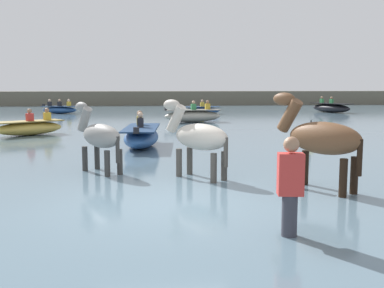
{
  "coord_description": "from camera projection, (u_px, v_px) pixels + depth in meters",
  "views": [
    {
      "loc": [
        -0.33,
        -7.46,
        2.26
      ],
      "look_at": [
        0.84,
        3.66,
        0.84
      ],
      "focal_mm": 42.89,
      "sensor_mm": 36.0,
      "label": 1
    }
  ],
  "objects": [
    {
      "name": "horse_lead_pinto",
      "position": [
        198.0,
        139.0,
        9.53
      ],
      "size": [
        1.43,
        1.57,
        1.97
      ],
      "color": "beige",
      "rests_on": "ground"
    },
    {
      "name": "boat_distant_west",
      "position": [
        331.0,
        108.0,
        33.34
      ],
      "size": [
        2.37,
        3.62,
        1.15
      ],
      "color": "black",
      "rests_on": "water_surface"
    },
    {
      "name": "boat_near_starboard",
      "position": [
        193.0,
        116.0,
        24.45
      ],
      "size": [
        3.19,
        1.59,
        1.15
      ],
      "color": "#B2AD9E",
      "rests_on": "water_surface"
    },
    {
      "name": "boat_mid_outer",
      "position": [
        29.0,
        128.0,
        17.96
      ],
      "size": [
        2.71,
        2.34,
        1.04
      ],
      "color": "gold",
      "rests_on": "water_surface"
    },
    {
      "name": "boat_far_inshore",
      "position": [
        141.0,
        137.0,
        14.57
      ],
      "size": [
        1.33,
        3.34,
        1.1
      ],
      "color": "#28518E",
      "rests_on": "water_surface"
    },
    {
      "name": "boat_mid_channel",
      "position": [
        59.0,
        109.0,
        32.12
      ],
      "size": [
        2.64,
        1.52,
        1.0
      ],
      "color": "#28518E",
      "rests_on": "water_surface"
    },
    {
      "name": "boat_distant_east",
      "position": [
        202.0,
        110.0,
        31.52
      ],
      "size": [
        2.48,
        0.97,
        0.98
      ],
      "color": "#28518E",
      "rests_on": "water_surface"
    },
    {
      "name": "ground_plane",
      "position": [
        165.0,
        222.0,
        7.68
      ],
      "size": [
        120.0,
        120.0,
        0.0
      ],
      "primitive_type": "plane",
      "color": "#666051"
    },
    {
      "name": "person_wading_mid",
      "position": [
        290.0,
        196.0,
        5.84
      ],
      "size": [
        0.35,
        0.24,
        1.63
      ],
      "color": "#383842",
      "rests_on": "ground"
    },
    {
      "name": "horse_trailing_grey",
      "position": [
        100.0,
        138.0,
        10.17
      ],
      "size": [
        1.29,
        1.57,
        1.89
      ],
      "color": "gray",
      "rests_on": "ground"
    },
    {
      "name": "water_surface",
      "position": [
        153.0,
        141.0,
        17.52
      ],
      "size": [
        90.0,
        90.0,
        0.34
      ],
      "primitive_type": "cube",
      "color": "slate",
      "rests_on": "ground"
    },
    {
      "name": "channel_buoy",
      "position": [
        311.0,
        139.0,
        15.26
      ],
      "size": [
        0.34,
        0.34,
        0.79
      ],
      "color": "yellow",
      "rests_on": "water_surface"
    },
    {
      "name": "horse_flank_bay",
      "position": [
        320.0,
        141.0,
        8.42
      ],
      "size": [
        1.4,
        1.8,
        2.13
      ],
      "color": "brown",
      "rests_on": "ground"
    },
    {
      "name": "far_shoreline",
      "position": [
        147.0,
        100.0,
        45.97
      ],
      "size": [
        80.0,
        2.4,
        1.73
      ],
      "primitive_type": "cube",
      "color": "#605B4C",
      "rests_on": "ground"
    }
  ]
}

